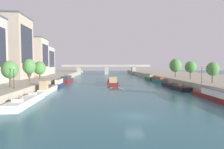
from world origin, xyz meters
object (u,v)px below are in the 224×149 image
(tree_right_second, at_px, (191,67))
(lamppost_left_bank, at_px, (14,77))
(tree_left_by_lamp, at_px, (29,66))
(moored_boat_left_end, at_px, (68,80))
(lamppost_right_bank, at_px, (202,73))
(moored_boat_left_near, at_px, (59,83))
(moored_boat_right_lone, at_px, (159,80))
(tree_right_end_of_row, at_px, (175,65))
(tree_left_third, at_px, (40,68))
(tree_right_distant, at_px, (213,69))
(moored_boat_right_second, at_px, (218,96))
(tree_left_far, at_px, (10,70))
(bridge_far, at_px, (106,68))
(moored_boat_right_near, at_px, (149,77))
(moored_boat_right_upstream, at_px, (175,87))
(barge_midriver, at_px, (112,82))
(moored_boat_left_lone, at_px, (48,89))
(moored_boat_left_upstream, at_px, (27,100))

(tree_right_second, relative_size, lamppost_left_bank, 1.39)
(tree_left_by_lamp, bearing_deg, moored_boat_left_end, 76.18)
(lamppost_left_bank, distance_m, lamppost_right_bank, 44.89)
(moored_boat_left_end, bearing_deg, tree_left_by_lamp, -103.82)
(moored_boat_left_near, distance_m, moored_boat_right_lone, 37.97)
(tree_right_end_of_row, bearing_deg, tree_left_third, -171.57)
(tree_right_distant, xyz_separation_m, tree_right_second, (-0.17, 11.58, 0.40))
(moored_boat_right_second, relative_size, tree_left_far, 2.84)
(moored_boat_right_lone, relative_size, bridge_far, 0.19)
(tree_left_far, height_order, tree_right_end_of_row, tree_right_end_of_row)
(tree_right_distant, xyz_separation_m, lamppost_right_bank, (-3.49, -0.93, -1.10))
(moored_boat_right_lone, xyz_separation_m, moored_boat_right_near, (-0.13, 13.53, 0.18))
(moored_boat_right_upstream, bearing_deg, moored_boat_right_near, 88.84)
(tree_right_distant, height_order, lamppost_right_bank, tree_right_distant)
(lamppost_right_bank, bearing_deg, tree_right_end_of_row, 82.12)
(barge_midriver, xyz_separation_m, lamppost_left_bank, (-22.15, -28.32, 3.82))
(moored_boat_left_lone, height_order, tree_right_distant, tree_right_distant)
(moored_boat_left_end, xyz_separation_m, moored_boat_right_near, (36.60, 8.01, 0.12))
(moored_boat_left_upstream, xyz_separation_m, moored_boat_right_second, (36.72, 0.06, 0.34))
(moored_boat_left_near, xyz_separation_m, bridge_far, (18.25, 73.38, 3.54))
(barge_midriver, xyz_separation_m, moored_boat_left_near, (-17.98, -5.75, 0.17))
(moored_boat_left_upstream, bearing_deg, moored_boat_right_second, 0.10)
(tree_right_second, bearing_deg, lamppost_right_bank, -104.86)
(moored_boat_left_upstream, relative_size, moored_boat_right_lone, 1.20)
(tree_left_third, bearing_deg, moored_boat_left_near, -19.29)
(tree_right_second, bearing_deg, moored_boat_right_near, 104.85)
(barge_midriver, height_order, moored_boat_right_lone, barge_midriver)
(lamppost_right_bank, bearing_deg, tree_left_third, 159.73)
(moored_boat_left_upstream, distance_m, tree_right_end_of_row, 57.20)
(tree_left_far, distance_m, lamppost_left_bank, 3.13)
(moored_boat_left_lone, distance_m, moored_boat_right_lone, 43.18)
(barge_midriver, distance_m, moored_boat_right_lone, 19.16)
(moored_boat_left_lone, height_order, moored_boat_right_second, moored_boat_left_lone)
(moored_boat_right_second, relative_size, lamppost_left_bank, 3.75)
(moored_boat_right_lone, bearing_deg, moored_boat_right_second, -90.05)
(moored_boat_left_near, distance_m, tree_right_distant, 46.02)
(moored_boat_left_end, xyz_separation_m, moored_boat_right_lone, (36.73, -5.52, -0.07))
(tree_left_far, xyz_separation_m, tree_right_distant, (49.49, 6.41, -0.09))
(moored_boat_left_lone, height_order, bridge_far, bridge_far)
(barge_midriver, xyz_separation_m, moored_boat_right_lone, (18.77, 3.83, 0.12))
(tree_right_end_of_row, bearing_deg, moored_boat_right_near, 117.66)
(moored_boat_right_near, bearing_deg, lamppost_right_bank, -84.82)
(tree_left_third, distance_m, tree_right_distant, 53.22)
(moored_boat_left_near, bearing_deg, barge_midriver, 17.74)
(barge_midriver, relative_size, tree_right_end_of_row, 2.47)
(bridge_far, bearing_deg, moored_boat_right_near, -69.92)
(lamppost_left_bank, height_order, bridge_far, bridge_far)
(moored_boat_right_upstream, bearing_deg, tree_right_distant, -40.00)
(moored_boat_right_second, relative_size, tree_left_by_lamp, 2.52)
(barge_midriver, relative_size, moored_boat_left_upstream, 1.20)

